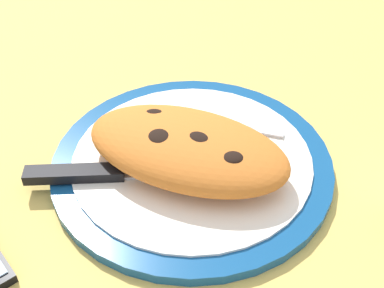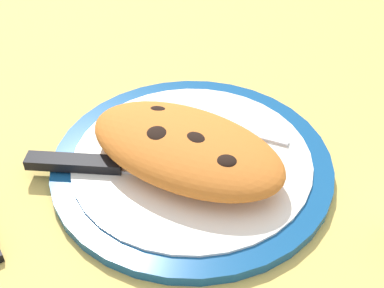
{
  "view_description": "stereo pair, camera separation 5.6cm",
  "coord_description": "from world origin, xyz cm",
  "px_view_note": "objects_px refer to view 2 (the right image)",
  "views": [
    {
      "loc": [
        -16.58,
        38.99,
        40.36
      ],
      "look_at": [
        0.0,
        0.0,
        3.54
      ],
      "focal_mm": 47.49,
      "sensor_mm": 36.0,
      "label": 1
    },
    {
      "loc": [
        -21.58,
        36.46,
        40.36
      ],
      "look_at": [
        0.0,
        0.0,
        3.54
      ],
      "focal_mm": 47.49,
      "sensor_mm": 36.0,
      "label": 2
    }
  ],
  "objects_px": {
    "plate": "(192,162)",
    "knife": "(100,165)",
    "calzone": "(187,148)",
    "fork": "(208,123)"
  },
  "relations": [
    {
      "from": "knife",
      "to": "calzone",
      "type": "bearing_deg",
      "value": -146.68
    },
    {
      "from": "calzone",
      "to": "knife",
      "type": "bearing_deg",
      "value": 33.32
    },
    {
      "from": "plate",
      "to": "knife",
      "type": "height_order",
      "value": "knife"
    },
    {
      "from": "plate",
      "to": "knife",
      "type": "distance_m",
      "value": 0.1
    },
    {
      "from": "calzone",
      "to": "knife",
      "type": "xyz_separation_m",
      "value": [
        0.08,
        0.05,
        -0.02
      ]
    },
    {
      "from": "calzone",
      "to": "knife",
      "type": "height_order",
      "value": "calzone"
    },
    {
      "from": "plate",
      "to": "calzone",
      "type": "relative_size",
      "value": 1.39
    },
    {
      "from": "calzone",
      "to": "knife",
      "type": "distance_m",
      "value": 0.1
    },
    {
      "from": "plate",
      "to": "fork",
      "type": "height_order",
      "value": "fork"
    },
    {
      "from": "fork",
      "to": "knife",
      "type": "xyz_separation_m",
      "value": [
        0.06,
        0.13,
        0.0
      ]
    }
  ]
}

